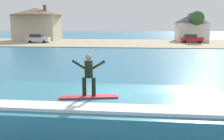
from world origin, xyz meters
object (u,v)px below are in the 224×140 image
house_gabled_white (192,26)px  car_far_shore (191,39)px  surfer (89,73)px  car_near_shore (38,39)px  wave_crest (103,108)px  surfboard (89,97)px  house_with_chimney (37,21)px  tree_tall_bare (192,19)px  tree_short_bushy (197,18)px

house_gabled_white → car_far_shore: bearing=-100.9°
car_far_shore → surfer: bearing=-106.2°
car_near_shore → house_gabled_white: bearing=17.0°
wave_crest → surfboard: size_ratio=4.54×
car_far_shore → house_with_chimney: 35.55m
surfer → car_near_shore: bearing=115.0°
wave_crest → surfboard: surfboard is taller
tree_tall_bare → surfer: bearing=-105.6°
tree_tall_bare → car_far_shore: bearing=-101.6°
surfboard → car_near_shore: car_near_shore is taller
car_near_shore → house_gabled_white: house_gabled_white is taller
surfboard → house_with_chimney: bearing=114.7°
car_near_shore → tree_short_bushy: (33.15, 7.04, 4.17)m
house_gabled_white → tree_short_bushy: 3.40m
surfboard → house_with_chimney: 53.66m
surfer → tree_short_bushy: (14.38, 47.22, 3.04)m
house_with_chimney → tree_short_bushy: size_ratio=1.83×
surfer → car_far_shore: surfer is taller
surfboard → car_far_shore: car_far_shore is taller
car_far_shore → tree_tall_bare: 8.78m
surfboard → house_gabled_white: size_ratio=0.28×
surfer → car_far_shore: 44.99m
surfer → car_far_shore: size_ratio=0.38×
wave_crest → car_near_shore: (-19.25, 39.78, 0.44)m
house_gabled_white → wave_crest: bearing=-105.1°
house_gabled_white → tree_tall_bare: size_ratio=1.25×
surfboard → tree_short_bushy: 49.55m
house_with_chimney → tree_tall_bare: house_with_chimney is taller
car_far_shore → tree_short_bushy: (1.80, 4.05, 4.17)m
tree_short_bushy → tree_tall_bare: bearing=93.9°
surfer → tree_tall_bare: (14.14, 50.74, 3.05)m
car_near_shore → house_gabled_white: size_ratio=0.56×
car_far_shore → tree_short_bushy: bearing=66.0°
house_gabled_white → tree_short_bushy: (0.46, -2.95, 1.63)m
house_gabled_white → surfer: bearing=-105.5°
car_near_shore → car_far_shore: same height
surfer → car_far_shore: (12.58, 43.18, -1.12)m
surfer → tree_tall_bare: size_ratio=0.25×
surfboard → tree_tall_bare: 52.85m
car_far_shore → tree_short_bushy: tree_short_bushy is taller
car_near_shore → tree_short_bushy: tree_short_bushy is taller
wave_crest → car_near_shore: car_near_shore is taller
tree_tall_bare → house_gabled_white: bearing=-110.5°
wave_crest → house_gabled_white: 51.63m
house_with_chimney → tree_tall_bare: size_ratio=1.88×
surfer → house_gabled_white: size_ratio=0.20×
car_far_shore → surfboard: bearing=-106.2°
wave_crest → car_near_shore: size_ratio=2.30×
surfer → house_gabled_white: house_gabled_white is taller
car_near_shore → house_with_chimney: 9.86m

